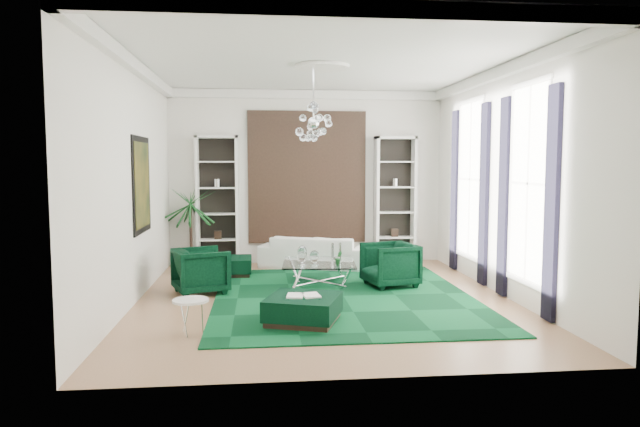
{
  "coord_description": "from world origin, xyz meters",
  "views": [
    {
      "loc": [
        -1.0,
        -9.09,
        2.2
      ],
      "look_at": [
        -0.02,
        0.5,
        1.35
      ],
      "focal_mm": 32.0,
      "sensor_mm": 36.0,
      "label": 1
    }
  ],
  "objects": [
    {
      "name": "ottoman_side",
      "position": [
        -1.62,
        2.11,
        0.18
      ],
      "size": [
        0.81,
        0.81,
        0.36
      ],
      "primitive_type": "cube",
      "rotation": [
        0.0,
        0.0,
        0.01
      ],
      "color": "black",
      "rests_on": "floor"
    },
    {
      "name": "tapestry",
      "position": [
        0.0,
        3.46,
        1.9
      ],
      "size": [
        2.5,
        0.06,
        2.8
      ],
      "primitive_type": "cube",
      "color": "black",
      "rests_on": "wall_back"
    },
    {
      "name": "curtain_near_b",
      "position": [
        2.96,
        -0.12,
        1.65
      ],
      "size": [
        0.07,
        0.3,
        3.25
      ],
      "primitive_type": "cube",
      "color": "black",
      "rests_on": "floor"
    },
    {
      "name": "book",
      "position": [
        -0.44,
        -1.38,
        0.39
      ],
      "size": [
        0.47,
        0.31,
        0.03
      ],
      "primitive_type": "cube",
      "color": "white",
      "rests_on": "ottoman_front"
    },
    {
      "name": "shelving_left",
      "position": [
        -1.95,
        3.31,
        1.4
      ],
      "size": [
        0.9,
        0.38,
        2.8
      ],
      "primitive_type": null,
      "color": "white",
      "rests_on": "floor"
    },
    {
      "name": "wall_left",
      "position": [
        -3.01,
        0.0,
        1.9
      ],
      "size": [
        0.02,
        7.0,
        3.8
      ],
      "primitive_type": "cube",
      "color": "white",
      "rests_on": "ground"
    },
    {
      "name": "rug",
      "position": [
        0.33,
        0.08,
        0.01
      ],
      "size": [
        4.2,
        5.0,
        0.02
      ],
      "primitive_type": "cube",
      "color": "black",
      "rests_on": "floor"
    },
    {
      "name": "curtain_far_b",
      "position": [
        2.96,
        2.28,
        1.65
      ],
      "size": [
        0.07,
        0.3,
        3.25
      ],
      "primitive_type": "cube",
      "color": "black",
      "rests_on": "floor"
    },
    {
      "name": "curtain_near_a",
      "position": [
        2.96,
        -1.68,
        1.65
      ],
      "size": [
        0.07,
        0.3,
        3.25
      ],
      "primitive_type": "cube",
      "color": "black",
      "rests_on": "floor"
    },
    {
      "name": "palm",
      "position": [
        -2.5,
        3.15,
        1.09
      ],
      "size": [
        1.63,
        1.63,
        2.19
      ],
      "primitive_type": null,
      "rotation": [
        0.0,
        0.0,
        -0.22
      ],
      "color": "#165220",
      "rests_on": "floor"
    },
    {
      "name": "ottoman_front",
      "position": [
        -0.44,
        -1.38,
        0.19
      ],
      "size": [
        1.19,
        1.19,
        0.38
      ],
      "primitive_type": "cube",
      "rotation": [
        0.0,
        0.0,
        -0.33
      ],
      "color": "black",
      "rests_on": "floor"
    },
    {
      "name": "wall_right",
      "position": [
        3.01,
        0.0,
        1.9
      ],
      "size": [
        0.02,
        7.0,
        3.8
      ],
      "primitive_type": "cube",
      "color": "white",
      "rests_on": "ground"
    },
    {
      "name": "table_plant",
      "position": [
        0.33,
        0.7,
        0.55
      ],
      "size": [
        0.14,
        0.11,
        0.23
      ],
      "primitive_type": "imported",
      "rotation": [
        0.0,
        0.0,
        0.08
      ],
      "color": "#165220",
      "rests_on": "coffee_table"
    },
    {
      "name": "chandelier",
      "position": [
        -0.16,
        0.14,
        2.85
      ],
      "size": [
        0.87,
        0.87,
        0.67
      ],
      "primitive_type": null,
      "rotation": [
        0.0,
        0.0,
        0.18
      ],
      "color": "white",
      "rests_on": "ceiling"
    },
    {
      "name": "ceiling",
      "position": [
        0.0,
        0.0,
        3.81
      ],
      "size": [
        6.0,
        7.0,
        0.02
      ],
      "primitive_type": "cube",
      "color": "white",
      "rests_on": "ground"
    },
    {
      "name": "armchair_right",
      "position": [
        1.27,
        0.81,
        0.4
      ],
      "size": [
        1.04,
        1.02,
        0.79
      ],
      "primitive_type": "imported",
      "rotation": [
        0.0,
        0.0,
        -1.34
      ],
      "color": "black",
      "rests_on": "floor"
    },
    {
      "name": "wall_back",
      "position": [
        0.0,
        3.51,
        1.9
      ],
      "size": [
        6.0,
        0.02,
        3.8
      ],
      "primitive_type": "cube",
      "color": "white",
      "rests_on": "ground"
    },
    {
      "name": "window_near",
      "position": [
        2.99,
        -0.9,
        1.9
      ],
      "size": [
        0.03,
        1.1,
        2.9
      ],
      "primitive_type": "cube",
      "color": "white",
      "rests_on": "wall_right"
    },
    {
      "name": "wall_front",
      "position": [
        0.0,
        -3.51,
        1.9
      ],
      "size": [
        6.0,
        0.02,
        3.8
      ],
      "primitive_type": "cube",
      "color": "white",
      "rests_on": "ground"
    },
    {
      "name": "painting",
      "position": [
        -2.97,
        0.6,
        1.85
      ],
      "size": [
        0.04,
        1.3,
        1.6
      ],
      "primitive_type": "cube",
      "color": "black",
      "rests_on": "wall_left"
    },
    {
      "name": "armchair_left",
      "position": [
        -2.04,
        0.6,
        0.39
      ],
      "size": [
        1.09,
        1.07,
        0.78
      ],
      "primitive_type": "imported",
      "rotation": [
        0.0,
        0.0,
        1.92
      ],
      "color": "black",
      "rests_on": "floor"
    },
    {
      "name": "curtain_far_a",
      "position": [
        2.96,
        0.72,
        1.65
      ],
      "size": [
        0.07,
        0.3,
        3.25
      ],
      "primitive_type": "cube",
      "color": "black",
      "rests_on": "floor"
    },
    {
      "name": "shelving_right",
      "position": [
        1.95,
        3.31,
        1.4
      ],
      "size": [
        0.9,
        0.38,
        2.8
      ],
      "primitive_type": null,
      "color": "white",
      "rests_on": "floor"
    },
    {
      "name": "crown_molding",
      "position": [
        0.0,
        0.0,
        3.7
      ],
      "size": [
        6.0,
        7.0,
        0.18
      ],
      "primitive_type": null,
      "color": "white",
      "rests_on": "ceiling"
    },
    {
      "name": "window_far",
      "position": [
        2.99,
        1.5,
        1.9
      ],
      "size": [
        0.03,
        1.1,
        2.9
      ],
      "primitive_type": "cube",
      "color": "white",
      "rests_on": "wall_right"
    },
    {
      "name": "floor",
      "position": [
        0.0,
        0.0,
        -0.01
      ],
      "size": [
        6.0,
        7.0,
        0.02
      ],
      "primitive_type": "cube",
      "color": "tan",
      "rests_on": "ground"
    },
    {
      "name": "coffee_table",
      "position": [
        0.01,
        0.97,
        0.22
      ],
      "size": [
        1.38,
        1.38,
        0.44
      ],
      "primitive_type": null,
      "rotation": [
        0.0,
        0.0,
        -0.09
      ],
      "color": "white",
      "rests_on": "floor"
    },
    {
      "name": "side_table",
      "position": [
        -1.92,
        -1.77,
        0.22
      ],
      "size": [
        0.47,
        0.47,
        0.45
      ],
      "primitive_type": "cylinder",
      "rotation": [
        0.0,
        0.0,
        -0.02
      ],
      "color": "white",
      "rests_on": "floor"
    },
    {
      "name": "ceiling_medallion",
      "position": [
        0.0,
        0.3,
        3.77
      ],
      "size": [
        0.9,
        0.9,
        0.05
      ],
      "primitive_type": "cylinder",
      "color": "white",
      "rests_on": "ceiling"
    },
    {
      "name": "sofa",
      "position": [
        0.12,
        2.85,
        0.34
      ],
      "size": [
        2.46,
        1.6,
        0.67
      ],
      "primitive_type": "imported",
      "rotation": [
        0.0,
        0.0,
        2.81
      ],
      "color": "white",
      "rests_on": "floor"
    }
  ]
}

